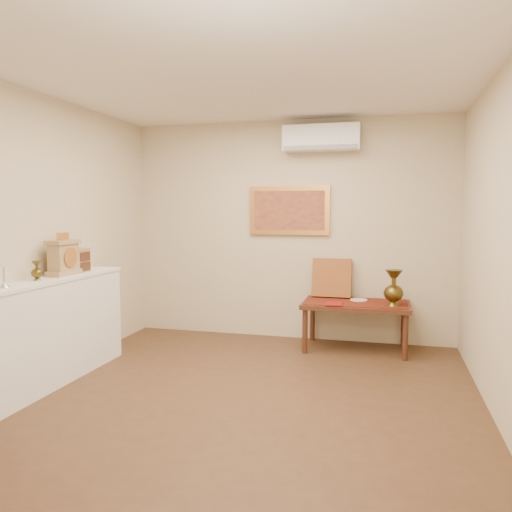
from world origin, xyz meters
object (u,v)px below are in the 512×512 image
(low_table, at_px, (356,308))
(brass_urn_tall, at_px, (394,284))
(wooden_chest, at_px, (79,260))
(display_ledge, at_px, (47,332))
(mantel_clock, at_px, (64,257))

(low_table, bearing_deg, brass_urn_tall, -17.05)
(wooden_chest, bearing_deg, display_ledge, -90.11)
(display_ledge, bearing_deg, low_table, 35.10)
(display_ledge, height_order, wooden_chest, wooden_chest)
(brass_urn_tall, distance_m, display_ledge, 3.56)
(display_ledge, height_order, low_table, display_ledge)
(mantel_clock, height_order, wooden_chest, mantel_clock)
(display_ledge, distance_m, wooden_chest, 0.80)
(display_ledge, distance_m, mantel_clock, 0.72)
(brass_urn_tall, xyz_separation_m, display_ledge, (-3.08, -1.75, -0.31))
(mantel_clock, height_order, low_table, mantel_clock)
(display_ledge, xyz_separation_m, mantel_clock, (0.01, 0.27, 0.66))
(display_ledge, distance_m, low_table, 3.27)
(display_ledge, relative_size, wooden_chest, 8.28)
(display_ledge, xyz_separation_m, wooden_chest, (0.00, 0.52, 0.61))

